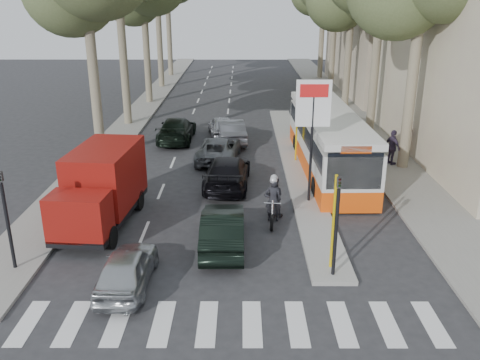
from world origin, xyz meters
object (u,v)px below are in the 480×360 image
object	(u,v)px
silver_hatchback	(127,268)
red_truck	(102,186)
city_bus	(328,140)
dark_hatchback	(223,228)
motorcycle	(273,199)

from	to	relation	value
silver_hatchback	red_truck	xyz separation A→B (m)	(-1.96, 4.85, 1.00)
city_bus	red_truck	bearing A→B (deg)	-147.36
dark_hatchback	red_truck	world-z (taller)	red_truck
dark_hatchback	motorcycle	distance (m)	3.18
dark_hatchback	city_bus	size ratio (longest dim) A/B	0.37
dark_hatchback	city_bus	world-z (taller)	city_bus
dark_hatchback	red_truck	xyz separation A→B (m)	(-4.96, 2.04, 0.91)
city_bus	motorcycle	distance (m)	7.28
red_truck	city_bus	size ratio (longest dim) A/B	0.49
silver_hatchback	city_bus	world-z (taller)	city_bus
dark_hatchback	red_truck	size ratio (longest dim) A/B	0.74
red_truck	silver_hatchback	bearing A→B (deg)	-62.78
red_truck	motorcycle	distance (m)	7.04
silver_hatchback	motorcycle	bearing A→B (deg)	-132.54
silver_hatchback	city_bus	distance (m)	14.38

